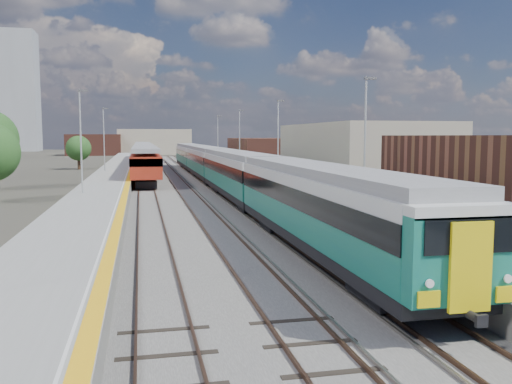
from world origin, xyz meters
name	(u,v)px	position (x,y,z in m)	size (l,w,h in m)	color
ground	(199,185)	(0.00, 50.00, 0.00)	(320.00, 320.00, 0.00)	#47443A
ballast_bed	(176,183)	(-2.25, 52.50, 0.03)	(10.50, 155.00, 0.06)	#565451
tracks	(180,181)	(-1.65, 54.18, 0.11)	(8.96, 160.00, 0.17)	#4C3323
platform_right	(243,177)	(5.28, 52.49, 0.54)	(4.70, 155.00, 8.52)	slate
platform_left	(112,180)	(-9.05, 52.49, 0.52)	(4.30, 155.00, 8.52)	slate
buildings	(91,114)	(-18.12, 138.60, 10.70)	(72.00, 185.50, 40.00)	brown
green_train	(219,165)	(1.50, 45.21, 2.29)	(2.96, 82.34, 3.26)	black
red_train	(144,156)	(-5.50, 74.30, 2.27)	(3.04, 61.58, 3.84)	black
tree_c	(78,148)	(-15.29, 80.25, 3.27)	(3.84, 3.84, 5.21)	#382619
tree_d	(369,145)	(23.65, 59.85, 3.93)	(4.61, 4.61, 6.24)	#382619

